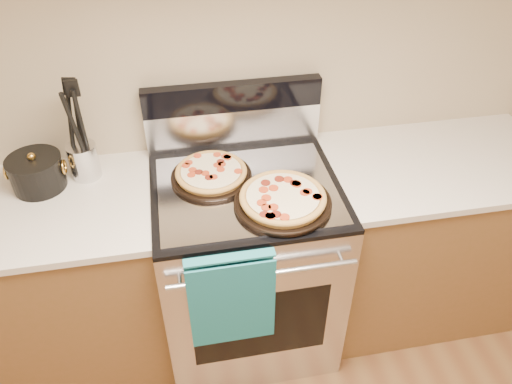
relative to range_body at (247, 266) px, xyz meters
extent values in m
plane|color=tan|center=(0.00, 0.35, 0.90)|extent=(4.00, 0.00, 4.00)
cube|color=#B7B7BC|center=(0.00, 0.00, 0.00)|extent=(0.76, 0.68, 0.90)
cube|color=black|center=(0.00, -0.34, 0.00)|extent=(0.56, 0.01, 0.40)
cube|color=black|center=(0.00, 0.00, 0.46)|extent=(0.76, 0.68, 0.02)
cube|color=silver|center=(0.00, 0.31, 0.56)|extent=(0.76, 0.06, 0.18)
cube|color=black|center=(0.00, 0.31, 0.71)|extent=(0.76, 0.06, 0.12)
cylinder|color=silver|center=(0.00, -0.38, 0.35)|extent=(0.70, 0.03, 0.03)
cube|color=gray|center=(0.00, -0.03, 0.47)|extent=(0.70, 0.55, 0.01)
cube|color=brown|center=(-0.88, 0.03, -0.01)|extent=(1.00, 0.62, 0.88)
cube|color=beige|center=(-0.88, 0.03, 0.45)|extent=(1.02, 0.64, 0.03)
cube|color=brown|center=(0.88, 0.03, -0.01)|extent=(1.00, 0.62, 0.88)
cube|color=beige|center=(0.88, 0.03, 0.45)|extent=(1.02, 0.64, 0.03)
cylinder|color=silver|center=(-0.63, 0.20, 0.53)|extent=(0.15, 0.15, 0.15)
cylinder|color=black|center=(-0.81, 0.16, 0.52)|extent=(0.21, 0.21, 0.13)
camera|label=1|loc=(-0.25, -1.57, 1.70)|focal=35.00mm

